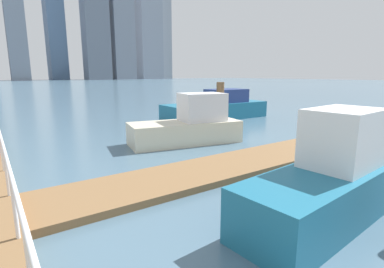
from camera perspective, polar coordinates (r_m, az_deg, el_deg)
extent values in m
plane|color=slate|center=(17.15, -23.20, 1.09)|extent=(300.00, 300.00, 0.00)
cube|color=olive|center=(9.23, 8.23, -5.89)|extent=(12.50, 2.00, 0.18)
cylinder|color=white|center=(5.20, -31.16, -11.81)|extent=(0.06, 0.06, 1.05)
cylinder|color=white|center=(7.02, -32.30, -6.10)|extent=(0.06, 0.06, 1.05)
cylinder|color=white|center=(8.89, -32.95, -2.77)|extent=(0.06, 0.06, 1.05)
cylinder|color=white|center=(6.90, -32.77, -1.93)|extent=(0.06, 26.99, 0.06)
cylinder|color=brown|center=(13.85, 5.44, 4.86)|extent=(0.36, 0.36, 2.47)
cube|color=#1E6B8C|center=(6.48, 24.62, -10.68)|extent=(4.56, 1.76, 1.01)
cube|color=white|center=(6.61, 27.28, -0.66)|extent=(1.67, 1.25, 1.16)
cube|color=#1E6B8C|center=(18.97, 4.66, 4.49)|extent=(7.16, 2.15, 1.03)
cube|color=navy|center=(19.42, 6.66, 7.39)|extent=(2.50, 1.70, 0.85)
cube|color=beige|center=(12.24, -1.35, 0.32)|extent=(4.82, 2.53, 0.91)
cube|color=white|center=(12.40, 1.93, 5.27)|extent=(2.00, 1.66, 1.15)
cube|color=gray|center=(157.56, -31.10, 17.87)|extent=(8.07, 12.73, 48.97)
cube|color=slate|center=(170.08, -25.43, 22.33)|extent=(8.40, 9.78, 75.36)
cube|color=slate|center=(159.79, -18.15, 17.91)|extent=(11.76, 9.12, 44.10)
cube|color=slate|center=(167.05, -13.55, 20.62)|extent=(11.72, 9.20, 60.04)
cube|color=gray|center=(182.16, -8.52, 18.63)|extent=(13.78, 11.98, 51.31)
cube|color=#8C939E|center=(191.75, -6.21, 20.99)|extent=(8.80, 13.21, 68.95)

